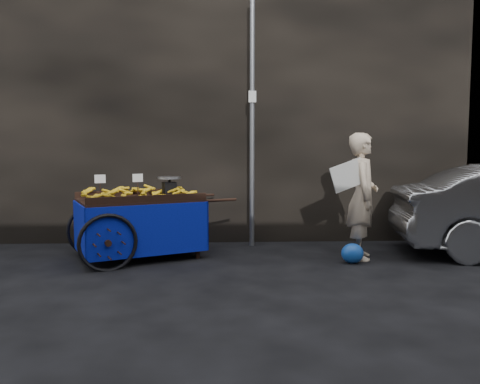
{
  "coord_description": "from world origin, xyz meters",
  "views": [
    {
      "loc": [
        -0.2,
        -6.22,
        1.54
      ],
      "look_at": [
        0.07,
        0.5,
        0.95
      ],
      "focal_mm": 35.0,
      "sensor_mm": 36.0,
      "label": 1
    }
  ],
  "objects": [
    {
      "name": "street_pole",
      "position": [
        0.3,
        1.3,
        2.01
      ],
      "size": [
        0.12,
        0.1,
        4.0
      ],
      "color": "slate",
      "rests_on": "ground"
    },
    {
      "name": "banana_cart",
      "position": [
        -1.42,
        0.49,
        0.77
      ],
      "size": [
        2.51,
        1.87,
        1.25
      ],
      "rotation": [
        0.0,
        0.0,
        0.43
      ],
      "color": "black",
      "rests_on": "ground"
    },
    {
      "name": "plastic_bag",
      "position": [
        1.6,
        0.03,
        0.14
      ],
      "size": [
        0.31,
        0.25,
        0.28
      ],
      "primitive_type": "ellipsoid",
      "color": "#1649AA",
      "rests_on": "ground"
    },
    {
      "name": "building_wall",
      "position": [
        0.39,
        2.6,
        2.5
      ],
      "size": [
        13.5,
        2.0,
        5.0
      ],
      "color": "black",
      "rests_on": "ground"
    },
    {
      "name": "ground",
      "position": [
        0.0,
        0.0,
        0.0
      ],
      "size": [
        80.0,
        80.0,
        0.0
      ],
      "primitive_type": "plane",
      "color": "black",
      "rests_on": "ground"
    },
    {
      "name": "vendor",
      "position": [
        1.81,
        0.32,
        0.9
      ],
      "size": [
        0.83,
        0.74,
        1.8
      ],
      "rotation": [
        0.0,
        0.0,
        1.34
      ],
      "color": "#BFA98E",
      "rests_on": "ground"
    }
  ]
}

